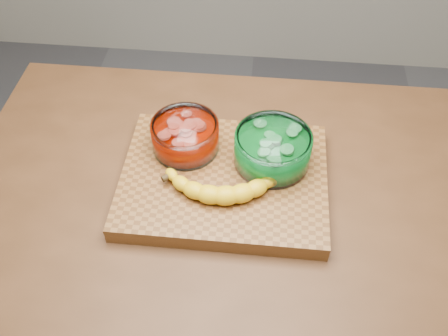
# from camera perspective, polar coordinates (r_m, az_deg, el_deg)

# --- Properties ---
(counter) EXTENTS (1.20, 0.80, 0.90)m
(counter) POSITION_cam_1_polar(r_m,az_deg,el_deg) (1.50, 0.00, -13.10)
(counter) COLOR #4D2D17
(counter) RESTS_ON ground
(cutting_board) EXTENTS (0.45, 0.35, 0.04)m
(cutting_board) POSITION_cam_1_polar(r_m,az_deg,el_deg) (1.11, 0.00, -1.38)
(cutting_board) COLOR brown
(cutting_board) RESTS_ON counter
(bowl_red) EXTENTS (0.15, 0.15, 0.07)m
(bowl_red) POSITION_cam_1_polar(r_m,az_deg,el_deg) (1.13, -4.45, 3.64)
(bowl_red) COLOR white
(bowl_red) RESTS_ON cutting_board
(bowl_green) EXTENTS (0.17, 0.17, 0.08)m
(bowl_green) POSITION_cam_1_polar(r_m,az_deg,el_deg) (1.10, 5.56, 2.11)
(bowl_green) COLOR white
(bowl_green) RESTS_ON cutting_board
(banana) EXTENTS (0.29, 0.14, 0.04)m
(banana) POSITION_cam_1_polar(r_m,az_deg,el_deg) (1.05, -0.09, -1.49)
(banana) COLOR yellow
(banana) RESTS_ON cutting_board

